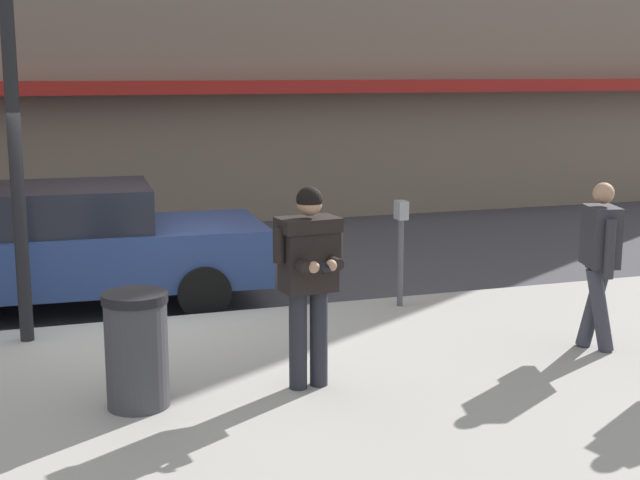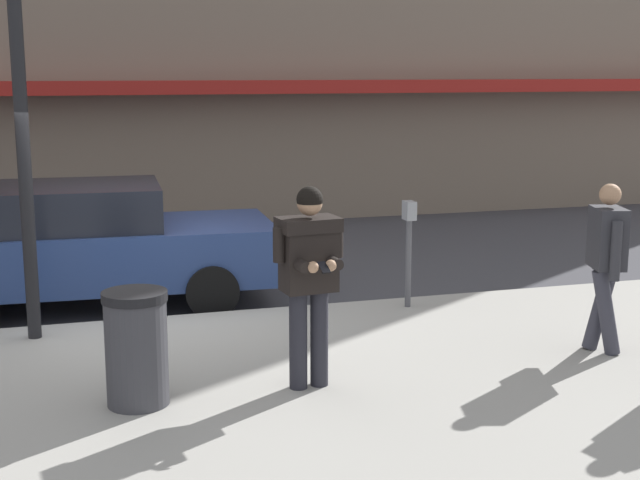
# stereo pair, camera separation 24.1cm
# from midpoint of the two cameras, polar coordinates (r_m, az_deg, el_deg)

# --- Properties ---
(ground_plane) EXTENTS (80.00, 80.00, 0.00)m
(ground_plane) POSITION_cam_midpoint_polar(r_m,az_deg,el_deg) (10.59, -12.73, -5.44)
(ground_plane) COLOR #3D3D42
(sidewalk) EXTENTS (32.00, 5.30, 0.14)m
(sidewalk) POSITION_cam_midpoint_polar(r_m,az_deg,el_deg) (8.05, -3.48, -9.92)
(sidewalk) COLOR #99968E
(sidewalk) RESTS_ON ground
(curb_paint_line) EXTENTS (28.00, 0.12, 0.01)m
(curb_paint_line) POSITION_cam_midpoint_polar(r_m,az_deg,el_deg) (10.76, -7.44, -4.97)
(curb_paint_line) COLOR silver
(curb_paint_line) RESTS_ON ground
(parked_sedan_mid) EXTENTS (4.58, 2.09, 1.54)m
(parked_sedan_mid) POSITION_cam_midpoint_polar(r_m,az_deg,el_deg) (11.35, -15.92, -0.38)
(parked_sedan_mid) COLOR navy
(parked_sedan_mid) RESTS_ON ground
(man_texting_on_phone) EXTENTS (0.65, 0.61, 1.81)m
(man_texting_on_phone) POSITION_cam_midpoint_polar(r_m,az_deg,el_deg) (7.73, -1.62, -1.63)
(man_texting_on_phone) COLOR #23232B
(man_texting_on_phone) RESTS_ON sidewalk
(pedestrian_with_bag) EXTENTS (0.40, 0.71, 1.70)m
(pedestrian_with_bag) POSITION_cam_midpoint_polar(r_m,az_deg,el_deg) (9.25, 16.73, -0.93)
(pedestrian_with_bag) COLOR #33333D
(pedestrian_with_bag) RESTS_ON sidewalk
(street_lamp_post) EXTENTS (0.36, 0.36, 4.88)m
(street_lamp_post) POSITION_cam_midpoint_polar(r_m,az_deg,el_deg) (9.49, -20.01, 11.54)
(street_lamp_post) COLOR black
(street_lamp_post) RESTS_ON sidewalk
(parking_meter) EXTENTS (0.12, 0.18, 1.27)m
(parking_meter) POSITION_cam_midpoint_polar(r_m,az_deg,el_deg) (10.53, 4.54, 0.15)
(parking_meter) COLOR #4C4C51
(parking_meter) RESTS_ON sidewalk
(trash_bin) EXTENTS (0.55, 0.55, 0.98)m
(trash_bin) POSITION_cam_midpoint_polar(r_m,az_deg,el_deg) (7.63, -12.55, -6.87)
(trash_bin) COLOR #38383D
(trash_bin) RESTS_ON sidewalk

